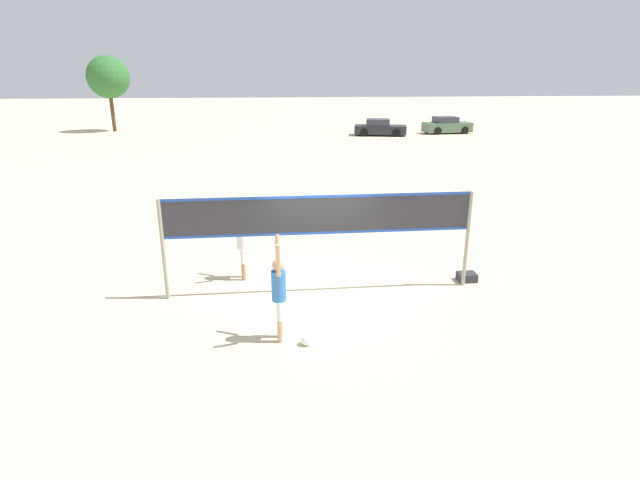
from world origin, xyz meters
TOP-DOWN VIEW (x-y plane):
  - ground_plane at (0.00, 0.00)m, footprint 200.00×200.00m
  - volleyball_net at (0.00, 0.00)m, footprint 7.20×0.09m
  - player_spiker at (-1.02, -2.17)m, footprint 0.28×0.70m
  - player_blocker at (-1.84, 1.00)m, footprint 0.28×0.68m
  - volleyball at (-0.53, -2.44)m, footprint 0.21×0.21m
  - gear_bag at (3.74, 0.24)m, footprint 0.45×0.36m
  - parked_car_near at (8.38, 30.79)m, footprint 4.55×2.72m
  - parked_car_mid at (14.50, 31.69)m, footprint 4.17×2.21m
  - tree_left_cluster at (-14.58, 36.44)m, footprint 3.60×3.60m

SIDE VIEW (x-z plane):
  - ground_plane at x=0.00m, z-range 0.00..0.00m
  - gear_bag at x=3.74m, z-range 0.00..0.21m
  - volleyball at x=-0.53m, z-range 0.00..0.21m
  - parked_car_near at x=8.38m, z-range -0.07..1.28m
  - parked_car_mid at x=14.50m, z-range -0.07..1.36m
  - player_blocker at x=-1.84m, z-range 0.04..2.00m
  - player_spiker at x=-1.02m, z-range 0.05..2.13m
  - volleyball_net at x=0.00m, z-range 0.57..2.93m
  - tree_left_cluster at x=-14.58m, z-range 1.40..7.84m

